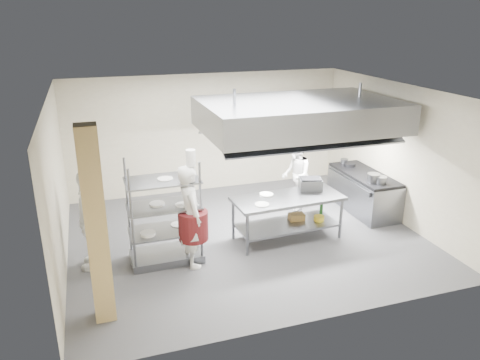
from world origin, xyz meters
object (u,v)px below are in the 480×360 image
object	(u,v)px
cooking_range	(363,193)
chef_plating	(90,219)
chef_head	(190,216)
chef_line	(296,175)
griddle	(310,184)
island	(287,218)
stockpot	(374,178)
pass_rack	(164,211)

from	to	relation	value
cooking_range	chef_plating	xyz separation A→B (m)	(-6.08, -0.75, 0.51)
chef_head	cooking_range	bearing A→B (deg)	-79.36
chef_head	chef_line	size ratio (longest dim) A/B	1.17
chef_line	griddle	bearing A→B (deg)	8.10
chef_line	griddle	distance (m)	1.16
island	chef_plating	xyz separation A→B (m)	(-3.79, 0.07, 0.48)
chef_line	chef_plating	bearing A→B (deg)	-56.27
chef_head	stockpot	world-z (taller)	chef_head
chef_head	stockpot	size ratio (longest dim) A/B	6.97
island	stockpot	xyz separation A→B (m)	(2.14, 0.25, 0.54)
cooking_range	chef_head	distance (m)	4.58
island	chef_plating	world-z (taller)	chef_plating
chef_head	stockpot	xyz separation A→B (m)	(4.22, 0.67, 0.03)
stockpot	island	bearing A→B (deg)	-173.28
pass_rack	chef_line	distance (m)	3.64
chef_head	island	bearing A→B (deg)	-83.85
cooking_range	chef_plating	size ratio (longest dim) A/B	1.07
pass_rack	griddle	bearing A→B (deg)	6.28
cooking_range	stockpot	world-z (taller)	stockpot
pass_rack	griddle	size ratio (longest dim) A/B	4.30
island	griddle	xyz separation A→B (m)	(0.62, 0.26, 0.57)
cooking_range	chef_line	xyz separation A→B (m)	(-1.48, 0.57, 0.41)
chef_head	stockpot	bearing A→B (deg)	-86.15
chef_plating	chef_head	bearing A→B (deg)	85.07
stockpot	cooking_range	bearing A→B (deg)	74.84
stockpot	chef_plating	bearing A→B (deg)	-178.26
pass_rack	cooking_range	bearing A→B (deg)	10.47
pass_rack	stockpot	distance (m)	4.66
chef_head	chef_line	world-z (taller)	chef_head
chef_line	chef_plating	world-z (taller)	chef_plating
cooking_range	chef_line	distance (m)	1.64
griddle	stockpot	distance (m)	1.52
chef_line	griddle	xyz separation A→B (m)	(-0.19, -1.13, 0.20)
stockpot	chef_line	bearing A→B (deg)	139.38
chef_head	chef_line	xyz separation A→B (m)	(2.89, 1.80, -0.14)
island	chef_line	xyz separation A→B (m)	(0.81, 1.39, 0.37)
chef_line	stockpot	distance (m)	1.76
island	chef_line	bearing A→B (deg)	56.74
pass_rack	stockpot	size ratio (longest dim) A/B	7.12
chef_line	stockpot	bearing A→B (deg)	67.12
pass_rack	griddle	xyz separation A→B (m)	(3.12, 0.37, 0.04)
island	chef_head	xyz separation A→B (m)	(-2.08, -0.41, 0.51)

